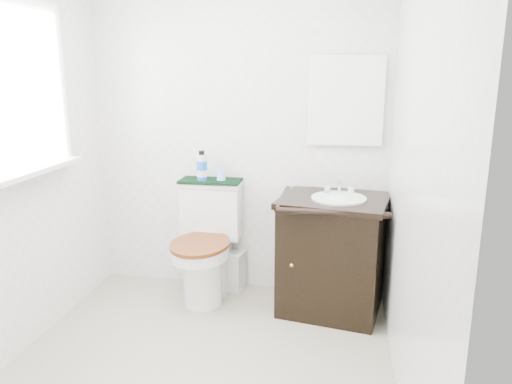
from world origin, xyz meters
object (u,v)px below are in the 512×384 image
(toilet, at_px, (207,249))
(trash_bin, at_px, (231,270))
(vanity, at_px, (332,252))
(mouthwash_bottle, at_px, (202,167))
(cup, at_px, (221,174))

(toilet, relative_size, trash_bin, 2.78)
(vanity, height_order, trash_bin, vanity)
(toilet, bearing_deg, mouthwash_bottle, 119.09)
(trash_bin, height_order, cup, cup)
(trash_bin, bearing_deg, toilet, -136.84)
(toilet, height_order, vanity, vanity)
(trash_bin, height_order, mouthwash_bottle, mouthwash_bottle)
(cup, bearing_deg, vanity, -12.90)
(trash_bin, distance_m, cup, 0.76)
(vanity, xyz_separation_m, cup, (-0.84, 0.19, 0.48))
(mouthwash_bottle, bearing_deg, cup, 12.03)
(mouthwash_bottle, height_order, cup, mouthwash_bottle)
(trash_bin, xyz_separation_m, mouthwash_bottle, (-0.20, -0.03, 0.81))
(toilet, xyz_separation_m, vanity, (0.92, -0.06, 0.06))
(trash_bin, relative_size, mouthwash_bottle, 1.40)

